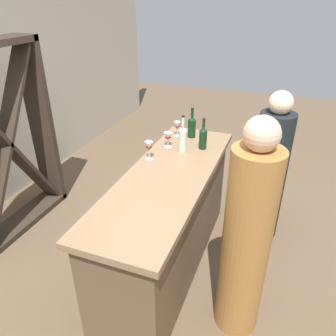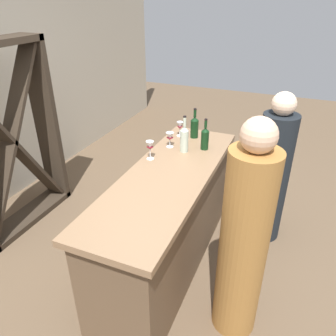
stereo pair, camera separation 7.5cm
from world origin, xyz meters
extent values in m
plane|color=brown|center=(0.00, 0.00, 0.00)|extent=(12.00, 12.00, 0.00)
cube|color=brown|center=(0.00, 0.00, 0.44)|extent=(1.84, 0.54, 0.88)
cube|color=#8C6B4C|center=(0.00, 0.00, 0.90)|extent=(1.92, 0.62, 0.05)
cube|color=#33281E|center=(0.54, 1.65, 0.91)|extent=(0.06, 0.28, 1.82)
cube|color=#33281E|center=(0.02, 1.65, 0.03)|extent=(1.10, 0.28, 0.06)
cube|color=#33281E|center=(0.02, 1.65, 0.91)|extent=(1.01, 0.20, 1.72)
cube|color=#33281E|center=(0.02, 1.65, 0.91)|extent=(1.01, 0.20, 1.72)
cylinder|color=#B7C6B2|center=(0.42, 0.02, 1.03)|extent=(0.07, 0.07, 0.19)
cone|color=#B7C6B2|center=(0.42, 0.02, 1.14)|extent=(0.07, 0.07, 0.04)
cylinder|color=#B7C6B2|center=(0.42, 0.02, 1.20)|extent=(0.03, 0.03, 0.08)
cylinder|color=black|center=(0.42, 0.02, 1.25)|extent=(0.03, 0.03, 0.01)
cylinder|color=black|center=(0.54, -0.13, 1.01)|extent=(0.07, 0.07, 0.17)
cone|color=black|center=(0.54, -0.13, 1.11)|extent=(0.07, 0.07, 0.03)
cylinder|color=black|center=(0.54, -0.13, 1.16)|extent=(0.02, 0.02, 0.07)
cylinder|color=black|center=(0.54, -0.13, 1.21)|extent=(0.03, 0.03, 0.01)
cylinder|color=black|center=(0.76, 0.04, 1.01)|extent=(0.08, 0.08, 0.17)
cone|color=black|center=(0.76, 0.04, 1.12)|extent=(0.08, 0.08, 0.03)
cylinder|color=black|center=(0.76, 0.04, 1.17)|extent=(0.03, 0.03, 0.07)
cylinder|color=black|center=(0.76, 0.04, 1.21)|extent=(0.03, 0.03, 0.01)
cylinder|color=white|center=(0.46, 0.17, 0.93)|extent=(0.06, 0.06, 0.00)
cylinder|color=white|center=(0.46, 0.17, 0.96)|extent=(0.01, 0.01, 0.06)
cone|color=white|center=(0.46, 0.17, 1.03)|extent=(0.07, 0.07, 0.07)
cone|color=maroon|center=(0.46, 0.17, 1.01)|extent=(0.06, 0.06, 0.02)
cylinder|color=white|center=(0.73, 0.18, 0.93)|extent=(0.06, 0.06, 0.00)
cylinder|color=white|center=(0.73, 0.18, 0.97)|extent=(0.01, 0.01, 0.07)
cone|color=white|center=(0.73, 0.18, 1.04)|extent=(0.06, 0.06, 0.08)
cone|color=maroon|center=(0.73, 0.18, 1.01)|extent=(0.05, 0.05, 0.03)
cylinder|color=white|center=(0.18, 0.23, 0.93)|extent=(0.06, 0.06, 0.00)
cylinder|color=white|center=(0.18, 0.23, 0.97)|extent=(0.01, 0.01, 0.08)
cone|color=white|center=(0.18, 0.23, 1.05)|extent=(0.07, 0.07, 0.07)
cone|color=maroon|center=(0.18, 0.23, 1.03)|extent=(0.06, 0.06, 0.02)
cylinder|color=#9E6B33|center=(-0.35, -0.67, 0.70)|extent=(0.40, 0.40, 1.40)
sphere|color=#D8AD8C|center=(-0.35, -0.67, 1.49)|extent=(0.21, 0.21, 0.21)
cylinder|color=black|center=(0.76, -0.72, 0.63)|extent=(0.39, 0.39, 1.26)
sphere|color=beige|center=(0.76, -0.72, 1.35)|extent=(0.20, 0.20, 0.20)
camera|label=1|loc=(-2.06, -0.78, 2.17)|focal=35.01mm
camera|label=2|loc=(-2.03, -0.85, 2.17)|focal=35.01mm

